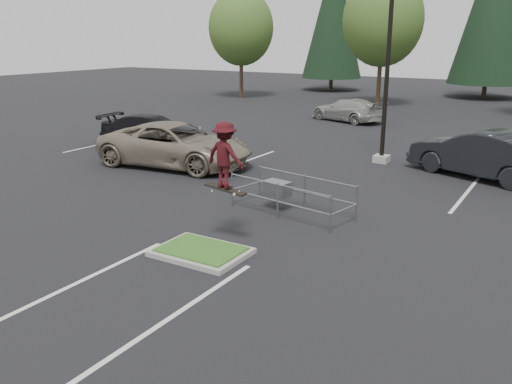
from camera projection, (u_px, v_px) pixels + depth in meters
The scene contains 14 objects.
ground at pixel (201, 254), 13.21m from camera, with size 120.00×120.00×0.00m, color black.
grass_median at pixel (201, 252), 13.19m from camera, with size 2.20×1.60×0.16m.
stall_lines at pixel (274, 189), 18.84m from camera, with size 22.62×17.60×0.01m.
light_pole at pixel (389, 51), 21.57m from camera, with size 0.70×0.60×10.12m.
decid_a at pixel (241, 30), 45.30m from camera, with size 5.44×5.44×8.91m.
decid_b at pixel (383, 23), 39.63m from camera, with size 5.89×5.89×9.64m.
conif_a at pixel (334, 14), 51.09m from camera, with size 5.72×5.72×13.00m.
conif_b at pixel (495, 1), 44.35m from camera, with size 6.38×6.38×14.50m.
cart_corral at pixel (281, 189), 16.40m from camera, with size 3.93×2.03×1.06m.
skateboarder at pixel (225, 156), 13.37m from camera, with size 1.12×0.71×1.81m.
car_l_tan at pixel (175, 145), 21.95m from camera, with size 2.92×6.33×1.76m, color gray.
car_l_black at pixel (152, 131), 25.84m from camera, with size 2.13×5.24×1.52m, color black.
car_r_charc at pixel (482, 154), 20.19m from camera, with size 1.90×5.44×1.79m, color black.
car_far_silver at pixel (348, 110), 33.59m from camera, with size 1.98×4.86×1.41m, color #B0B0AB.
Camera 1 is at (7.48, -9.82, 5.14)m, focal length 38.00 mm.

